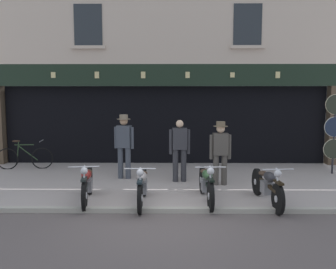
{
  "coord_description": "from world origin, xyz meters",
  "views": [
    {
      "loc": [
        0.23,
        -7.12,
        2.39
      ],
      "look_at": [
        0.13,
        2.58,
        1.29
      ],
      "focal_mm": 39.66,
      "sensor_mm": 36.0,
      "label": 1
    }
  ],
  "objects_px": {
    "tyre_sign_pole": "(334,128)",
    "motorcycle_center_right": "(267,185)",
    "motorcycle_center_left": "(142,185)",
    "salesman_right": "(220,150)",
    "motorcycle_left": "(87,183)",
    "leaning_bicycle": "(24,157)",
    "salesman_left": "(124,143)",
    "motorcycle_center": "(206,183)",
    "shopkeeper_center": "(180,148)",
    "advert_board_near": "(79,113)"
  },
  "relations": [
    {
      "from": "salesman_right",
      "to": "tyre_sign_pole",
      "type": "xyz_separation_m",
      "value": [
        3.5,
        1.37,
        0.44
      ]
    },
    {
      "from": "leaning_bicycle",
      "to": "advert_board_near",
      "type": "bearing_deg",
      "value": 120.47
    },
    {
      "from": "salesman_right",
      "to": "leaning_bicycle",
      "type": "bearing_deg",
      "value": -22.15
    },
    {
      "from": "advert_board_near",
      "to": "leaning_bicycle",
      "type": "xyz_separation_m",
      "value": [
        -1.47,
        -1.11,
        -1.34
      ]
    },
    {
      "from": "motorcycle_center_left",
      "to": "shopkeeper_center",
      "type": "height_order",
      "value": "shopkeeper_center"
    },
    {
      "from": "motorcycle_center_right",
      "to": "shopkeeper_center",
      "type": "xyz_separation_m",
      "value": [
        -1.84,
        2.02,
        0.5
      ]
    },
    {
      "from": "salesman_left",
      "to": "leaning_bicycle",
      "type": "distance_m",
      "value": 3.59
    },
    {
      "from": "motorcycle_left",
      "to": "leaning_bicycle",
      "type": "bearing_deg",
      "value": -59.47
    },
    {
      "from": "motorcycle_left",
      "to": "shopkeeper_center",
      "type": "distance_m",
      "value": 2.85
    },
    {
      "from": "salesman_left",
      "to": "advert_board_near",
      "type": "bearing_deg",
      "value": -41.47
    },
    {
      "from": "motorcycle_center_left",
      "to": "salesman_right",
      "type": "relative_size",
      "value": 1.18
    },
    {
      "from": "motorcycle_center_left",
      "to": "leaning_bicycle",
      "type": "distance_m",
      "value": 5.42
    },
    {
      "from": "salesman_right",
      "to": "leaning_bicycle",
      "type": "xyz_separation_m",
      "value": [
        -5.87,
        1.96,
        -0.56
      ]
    },
    {
      "from": "motorcycle_center",
      "to": "shopkeeper_center",
      "type": "height_order",
      "value": "shopkeeper_center"
    },
    {
      "from": "motorcycle_left",
      "to": "shopkeeper_center",
      "type": "height_order",
      "value": "shopkeeper_center"
    },
    {
      "from": "motorcycle_center_left",
      "to": "tyre_sign_pole",
      "type": "bearing_deg",
      "value": -150.9
    },
    {
      "from": "salesman_left",
      "to": "advert_board_near",
      "type": "distance_m",
      "value": 3.07
    },
    {
      "from": "salesman_left",
      "to": "shopkeeper_center",
      "type": "relative_size",
      "value": 1.07
    },
    {
      "from": "tyre_sign_pole",
      "to": "leaning_bicycle",
      "type": "distance_m",
      "value": 9.45
    },
    {
      "from": "advert_board_near",
      "to": "tyre_sign_pole",
      "type": "bearing_deg",
      "value": -12.09
    },
    {
      "from": "motorcycle_left",
      "to": "salesman_right",
      "type": "relative_size",
      "value": 1.17
    },
    {
      "from": "motorcycle_left",
      "to": "motorcycle_center_right",
      "type": "height_order",
      "value": "motorcycle_left"
    },
    {
      "from": "shopkeeper_center",
      "to": "leaning_bicycle",
      "type": "bearing_deg",
      "value": -23.34
    },
    {
      "from": "salesman_left",
      "to": "salesman_right",
      "type": "relative_size",
      "value": 1.08
    },
    {
      "from": "salesman_left",
      "to": "salesman_right",
      "type": "bearing_deg",
      "value": 175.43
    },
    {
      "from": "motorcycle_center",
      "to": "leaning_bicycle",
      "type": "relative_size",
      "value": 1.19
    },
    {
      "from": "salesman_left",
      "to": "motorcycle_center",
      "type": "bearing_deg",
      "value": 143.68
    },
    {
      "from": "motorcycle_center_left",
      "to": "salesman_left",
      "type": "relative_size",
      "value": 1.09
    },
    {
      "from": "motorcycle_left",
      "to": "motorcycle_center",
      "type": "xyz_separation_m",
      "value": [
        2.6,
        0.03,
        0.0
      ]
    },
    {
      "from": "motorcycle_left",
      "to": "advert_board_near",
      "type": "xyz_separation_m",
      "value": [
        -1.31,
        4.62,
        1.28
      ]
    },
    {
      "from": "motorcycle_center_left",
      "to": "salesman_right",
      "type": "height_order",
      "value": "salesman_right"
    },
    {
      "from": "motorcycle_center_right",
      "to": "leaning_bicycle",
      "type": "distance_m",
      "value": 7.59
    },
    {
      "from": "salesman_left",
      "to": "salesman_right",
      "type": "distance_m",
      "value": 2.67
    },
    {
      "from": "motorcycle_center_left",
      "to": "motorcycle_center_right",
      "type": "bearing_deg",
      "value": -179.9
    },
    {
      "from": "motorcycle_center",
      "to": "advert_board_near",
      "type": "bearing_deg",
      "value": -51.71
    },
    {
      "from": "motorcycle_center_left",
      "to": "advert_board_near",
      "type": "distance_m",
      "value": 5.55
    },
    {
      "from": "motorcycle_center_left",
      "to": "motorcycle_center_right",
      "type": "distance_m",
      "value": 2.68
    },
    {
      "from": "motorcycle_center_left",
      "to": "salesman_right",
      "type": "distance_m",
      "value": 2.59
    },
    {
      "from": "motorcycle_center_left",
      "to": "motorcycle_center_right",
      "type": "height_order",
      "value": "motorcycle_center_left"
    },
    {
      "from": "shopkeeper_center",
      "to": "salesman_right",
      "type": "relative_size",
      "value": 1.01
    },
    {
      "from": "shopkeeper_center",
      "to": "tyre_sign_pole",
      "type": "relative_size",
      "value": 0.71
    },
    {
      "from": "salesman_left",
      "to": "shopkeeper_center",
      "type": "height_order",
      "value": "salesman_left"
    },
    {
      "from": "motorcycle_center_left",
      "to": "advert_board_near",
      "type": "xyz_separation_m",
      "value": [
        -2.52,
        4.77,
        1.28
      ]
    },
    {
      "from": "motorcycle_center_right",
      "to": "tyre_sign_pole",
      "type": "distance_m",
      "value": 4.18
    },
    {
      "from": "motorcycle_center_left",
      "to": "leaning_bicycle",
      "type": "bearing_deg",
      "value": -43.2
    },
    {
      "from": "motorcycle_center_right",
      "to": "leaning_bicycle",
      "type": "bearing_deg",
      "value": -32.2
    },
    {
      "from": "salesman_left",
      "to": "shopkeeper_center",
      "type": "distance_m",
      "value": 1.58
    },
    {
      "from": "tyre_sign_pole",
      "to": "advert_board_near",
      "type": "bearing_deg",
      "value": 167.91
    },
    {
      "from": "tyre_sign_pole",
      "to": "motorcycle_center_right",
      "type": "bearing_deg",
      "value": -131.67
    },
    {
      "from": "salesman_left",
      "to": "salesman_right",
      "type": "xyz_separation_m",
      "value": [
        2.57,
        -0.7,
        -0.08
      ]
    }
  ]
}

